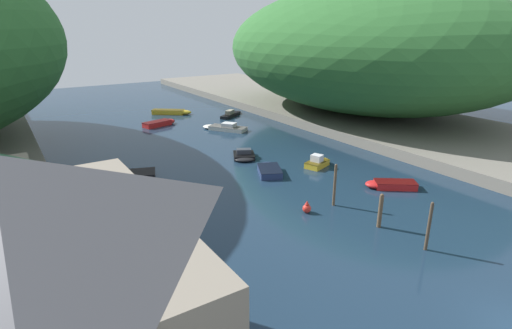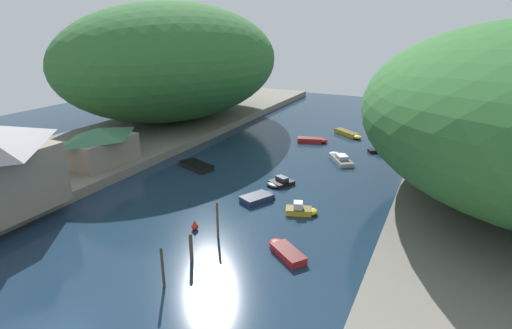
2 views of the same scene
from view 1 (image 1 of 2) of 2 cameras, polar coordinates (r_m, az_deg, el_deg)
name	(u,v)px [view 1 (image 1 of 2)]	position (r m, az deg, el deg)	size (l,w,h in m)	color
water_surface	(219,160)	(42.39, -5.29, 0.70)	(130.00, 130.00, 0.00)	#192D42
right_bank	(388,123)	(59.04, 18.37, 5.69)	(22.00, 120.00, 1.18)	slate
hillside_right	(364,49)	(62.77, 15.24, 15.58)	(34.79, 48.70, 17.90)	#2D662D
waterfront_building	(19,283)	(15.09, -30.75, -14.30)	(10.43, 12.93, 8.81)	gray
boat_near_quay	(173,112)	(65.76, -11.77, 7.36)	(5.90, 5.03, 0.72)	gold
boat_red_skiff	(244,156)	(42.50, -1.71, 1.25)	(3.37, 3.82, 0.94)	black
boat_moored_right	(120,177)	(38.46, -18.87, -1.70)	(6.35, 4.05, 0.70)	black
boat_mid_channel	(389,185)	(36.69, 18.47, -2.73)	(4.38, 3.76, 0.61)	red
boat_navy_launch	(232,114)	(63.18, -3.49, 7.22)	(5.42, 4.22, 1.04)	black
boat_far_upstream	(269,169)	(38.41, 1.84, -0.70)	(3.55, 4.49, 0.65)	navy
boat_yellow_tender	(161,123)	(58.55, -13.46, 5.80)	(5.16, 2.87, 0.70)	red
boat_white_cruiser	(224,127)	(54.60, -4.62, 5.30)	(5.11, 6.31, 1.04)	silver
boat_open_rowboat	(319,162)	(40.68, 8.94, 0.34)	(3.53, 2.45, 1.27)	gold
mooring_post_nearest	(429,226)	(27.17, 23.47, -8.09)	(0.21, 0.21, 3.30)	#4C3D2D
mooring_post_second	(380,210)	(29.16, 17.34, -6.28)	(0.30, 0.30, 2.53)	brown
mooring_post_middle	(335,185)	(31.55, 11.18, -2.87)	(0.21, 0.21, 3.44)	brown
channel_buoy_near	(307,208)	(30.53, 7.27, -6.17)	(0.66, 0.66, 0.99)	red
person_on_quay	(50,281)	(21.59, -27.34, -14.55)	(0.34, 0.43, 1.69)	#282D3D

